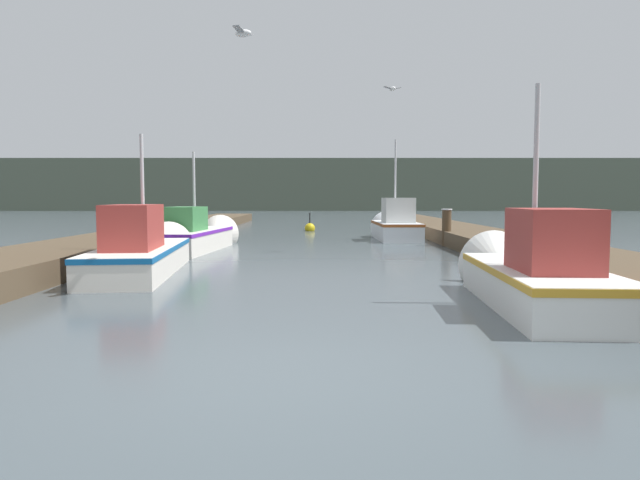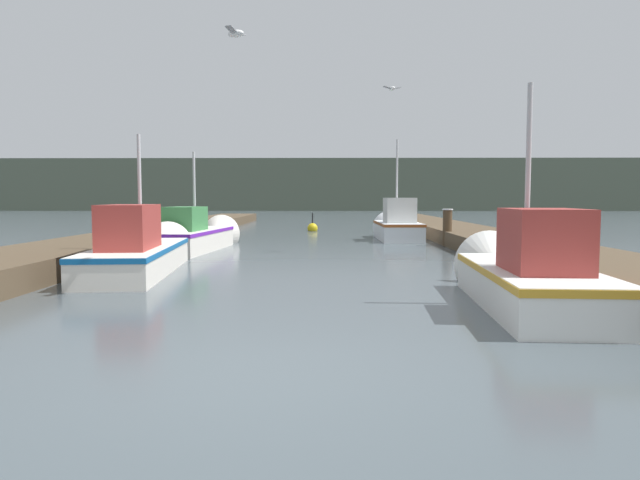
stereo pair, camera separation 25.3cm
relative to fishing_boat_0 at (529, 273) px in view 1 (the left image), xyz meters
name	(u,v)px [view 1 (the left image)]	position (x,y,z in m)	size (l,w,h in m)	color
ground_plane	(281,376)	(-3.67, -3.72, -0.46)	(200.00, 200.00, 0.00)	#424C51
dock_left	(153,235)	(-9.51, 12.28, -0.21)	(2.54, 40.00, 0.50)	#4C3D2B
dock_right	(466,235)	(2.17, 12.28, -0.21)	(2.54, 40.00, 0.50)	#4C3D2B
distant_shore_ridge	(316,186)	(-3.67, 69.97, 2.81)	(120.00, 16.00, 6.55)	#4C5647
fishing_boat_0	(529,273)	(0.00, 0.00, 0.00)	(1.74, 5.01, 3.76)	silver
fishing_boat_1	(146,250)	(-7.28, 4.07, -0.01)	(2.03, 6.38, 3.43)	silver
fishing_boat_2	(197,235)	(-7.22, 9.28, -0.02)	(1.93, 5.77, 3.43)	silver
fishing_boat_3	(394,225)	(-0.33, 13.86, 0.08)	(1.59, 4.82, 4.30)	silver
mooring_piling_0	(446,227)	(1.01, 10.54, 0.18)	(0.36, 0.36, 1.27)	#473523
channel_buoy	(309,228)	(-3.82, 19.17, -0.31)	(0.51, 0.51, 1.01)	gold
seagull_lead	(242,33)	(-4.57, 0.63, 3.87)	(0.31, 0.56, 0.12)	white
seagull_1	(392,89)	(-1.16, 8.28, 4.41)	(0.55, 0.31, 0.12)	white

